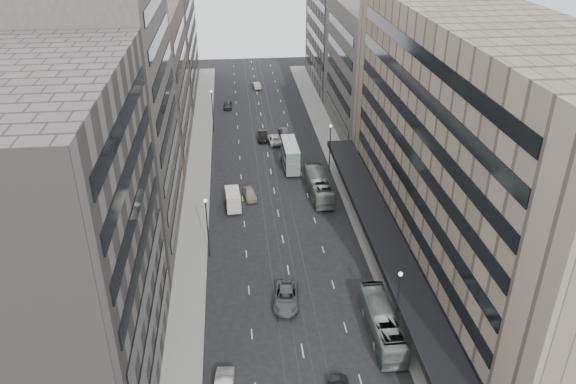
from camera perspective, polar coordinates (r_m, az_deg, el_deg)
name	(u,v)px	position (r m, az deg, el deg)	size (l,w,h in m)	color
ground	(296,312)	(63.57, 0.79, -12.11)	(220.00, 220.00, 0.00)	black
sidewalk_right	(340,164)	(96.69, 5.28, 2.84)	(4.00, 125.00, 0.15)	gray
sidewalk_left	(199,170)	(95.22, -9.06, 2.18)	(4.00, 125.00, 0.15)	gray
department_store	(474,152)	(67.76, 18.42, 3.93)	(19.20, 60.00, 30.00)	gray
building_right_mid	(379,71)	(107.92, 9.18, 12.06)	(15.00, 28.00, 24.00)	#4B4741
building_right_far	(347,27)	(135.84, 6.04, 16.37)	(15.00, 32.00, 28.00)	#615C58
building_left_a	(49,251)	(50.38, -23.13, -5.53)	(15.00, 28.00, 30.00)	#615C58
building_left_b	(105,115)	(73.10, -18.09, 7.46)	(15.00, 26.00, 34.00)	#4B4741
building_left_c	(138,85)	(99.71, -14.96, 10.46)	(15.00, 28.00, 25.00)	#6B5F53
building_left_d	(157,34)	(131.05, -13.14, 15.40)	(15.00, 38.00, 28.00)	#615C58
lamp_right_near	(398,298)	(58.25, 11.09, -10.48)	(0.44, 0.44, 8.32)	#262628
lamp_right_far	(330,143)	(91.96, 4.30, 5.02)	(0.44, 0.44, 8.32)	#262628
lamp_left_near	(207,221)	(70.18, -8.24, -2.96)	(0.44, 0.44, 8.32)	#262628
lamp_left_far	(212,106)	(109.36, -7.71, 8.63)	(0.44, 0.44, 8.32)	#262628
bus_near	(382,323)	(60.63, 9.52, -12.97)	(2.64, 11.29, 3.15)	gray
bus_far	(318,186)	(85.85, 3.11, 0.65)	(2.70, 11.52, 3.21)	gray
double_decker	(290,155)	(93.96, 0.23, 3.78)	(2.65, 8.32, 4.53)	gray
panel_van	(233,199)	(82.30, -5.62, -0.76)	(2.48, 4.65, 2.85)	silver
sedan_2	(286,297)	(64.26, -0.20, -10.65)	(2.72, 5.90, 1.64)	#565658
sedan_4	(250,194)	(85.38, -3.89, -0.20)	(1.72, 4.28, 1.46)	#A39D87
sedan_5	(263,136)	(106.18, -2.56, 5.72)	(1.68, 4.82, 1.59)	black
sedan_6	(274,139)	(104.82, -1.41, 5.40)	(2.44, 5.29, 1.47)	silver
sedan_7	(284,131)	(108.60, -0.37, 6.20)	(1.89, 4.66, 1.35)	slate
sedan_8	(228,105)	(123.45, -6.13, 8.79)	(1.75, 4.35, 1.48)	#29292C
sedan_9	(256,85)	(136.58, -3.24, 10.79)	(1.56, 4.48, 1.48)	#BAB29A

